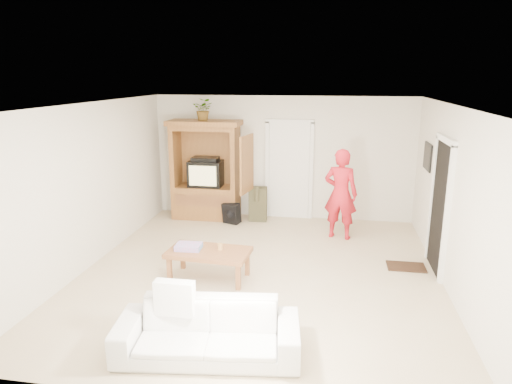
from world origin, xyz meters
TOP-DOWN VIEW (x-y plane):
  - floor at (0.00, 0.00)m, footprint 6.00×6.00m
  - ceiling at (0.00, 0.00)m, footprint 6.00×6.00m
  - wall_back at (0.00, 3.00)m, footprint 5.50×0.00m
  - wall_front at (0.00, -3.00)m, footprint 5.50×0.00m
  - wall_left at (-2.75, 0.00)m, footprint 0.00×6.00m
  - wall_right at (2.75, 0.00)m, footprint 0.00×6.00m
  - armoire at (-1.58, 2.66)m, footprint 1.82×1.14m
  - door_back at (0.15, 2.97)m, footprint 0.85×0.05m
  - doorway_right at (2.73, 0.60)m, footprint 0.05×0.90m
  - framed_picture at (2.73, 1.90)m, footprint 0.03×0.60m
  - doormat at (2.30, 0.60)m, footprint 0.60×0.40m
  - plant at (-1.60, 2.63)m, footprint 0.42×0.37m
  - man at (1.23, 1.84)m, footprint 0.70×0.54m
  - sofa at (-0.22, -2.24)m, footprint 2.08×1.02m
  - coffee_table at (-0.73, -0.33)m, footprint 1.27×0.75m
  - towel at (-1.04, -0.33)m, footprint 0.39×0.29m
  - candle at (-0.56, -0.28)m, footprint 0.08×0.08m
  - backpack_black at (-0.98, 2.33)m, footprint 0.39×0.31m
  - backpack_olive at (-0.47, 2.63)m, footprint 0.40×0.31m

SIDE VIEW (x-z plane):
  - floor at x=0.00m, z-range 0.00..0.00m
  - doormat at x=2.30m, z-range 0.00..0.02m
  - backpack_black at x=-0.98m, z-range 0.00..0.42m
  - sofa at x=-0.22m, z-range 0.00..0.58m
  - backpack_olive at x=-0.47m, z-range 0.00..0.72m
  - coffee_table at x=-0.73m, z-range 0.17..0.62m
  - towel at x=-1.04m, z-range 0.46..0.54m
  - candle at x=-0.56m, z-range 0.46..0.56m
  - man at x=1.23m, z-range 0.00..1.71m
  - armoire at x=-1.58m, z-range -0.14..1.96m
  - door_back at x=0.15m, z-range 0.00..2.04m
  - doorway_right at x=2.73m, z-range 0.00..2.04m
  - wall_back at x=0.00m, z-range -1.45..4.05m
  - wall_front at x=0.00m, z-range -1.45..4.05m
  - wall_left at x=-2.75m, z-range -1.70..4.30m
  - wall_right at x=2.75m, z-range -1.70..4.30m
  - framed_picture at x=2.73m, z-range 1.36..1.84m
  - plant at x=-1.60m, z-range 2.10..2.55m
  - ceiling at x=0.00m, z-range 2.60..2.60m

